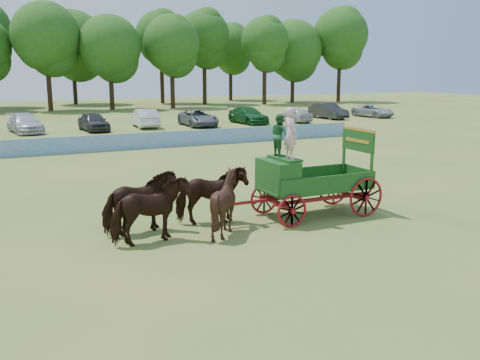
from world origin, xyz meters
The scene contains 9 objects.
ground centered at (0.00, 0.00, 0.00)m, with size 160.00×160.00×0.00m, color olive.
horse_lead_left centered at (-9.15, -1.03, 0.98)m, with size 1.06×2.32×1.96m, color black.
horse_lead_right centered at (-9.15, 0.07, 0.98)m, with size 1.06×2.32×1.96m, color black.
horse_wheel_left centered at (-6.75, -1.03, 0.98)m, with size 1.59×1.78×1.97m, color black.
horse_wheel_right centered at (-6.75, 0.07, 0.98)m, with size 1.06×2.32×1.96m, color black.
farm_dray centered at (-3.78, -0.47, 1.62)m, with size 6.00×2.00×3.85m.
sponsor_banner centered at (-1.00, 18.00, 0.53)m, with size 26.00×0.08×1.05m, color #1D539E.
parked_cars centered at (-0.50, 30.15, 0.77)m, with size 53.68×7.25×1.63m.
treeline centered at (-4.24, 59.91, 9.14)m, with size 91.42×22.35×14.76m.
Camera 1 is at (-13.37, -15.76, 5.04)m, focal length 40.00 mm.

